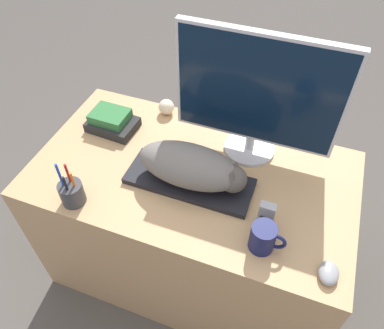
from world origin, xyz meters
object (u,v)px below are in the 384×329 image
at_px(monitor, 257,95).
at_px(baseball, 166,107).
at_px(keyboard, 189,181).
at_px(pen_cup, 72,193).
at_px(coffee_mug, 264,238).
at_px(phone, 266,215).
at_px(computer_mouse, 329,273).
at_px(cat, 193,167).
at_px(book_stack, 112,121).

bearing_deg(monitor, baseball, 166.26).
relative_size(keyboard, pen_cup, 2.48).
relative_size(coffee_mug, phone, 1.14).
bearing_deg(computer_mouse, cat, 158.91).
xyz_separation_m(computer_mouse, book_stack, (-0.96, 0.38, 0.02)).
xyz_separation_m(monitor, computer_mouse, (0.37, -0.45, -0.26)).
xyz_separation_m(monitor, phone, (0.14, -0.33, -0.23)).
bearing_deg(book_stack, keyboard, -22.76).
xyz_separation_m(monitor, pen_cup, (-0.53, -0.48, -0.23)).
relative_size(monitor, baseball, 8.73).
height_order(keyboard, coffee_mug, coffee_mug).
bearing_deg(keyboard, baseball, 124.74).
xyz_separation_m(coffee_mug, baseball, (-0.56, 0.52, -0.02)).
distance_m(cat, monitor, 0.34).
height_order(monitor, book_stack, monitor).
height_order(keyboard, book_stack, book_stack).
bearing_deg(baseball, computer_mouse, -35.35).
height_order(cat, coffee_mug, cat).
distance_m(keyboard, coffee_mug, 0.36).
xyz_separation_m(cat, monitor, (0.15, 0.25, 0.18)).
height_order(cat, monitor, monitor).
distance_m(coffee_mug, baseball, 0.77).
bearing_deg(computer_mouse, baseball, 144.65).
bearing_deg(book_stack, computer_mouse, -21.52).
height_order(coffee_mug, pen_cup, pen_cup).
bearing_deg(monitor, coffee_mug, -70.05).
xyz_separation_m(cat, book_stack, (-0.44, 0.18, -0.06)).
xyz_separation_m(cat, computer_mouse, (0.52, -0.20, -0.08)).
relative_size(cat, book_stack, 1.93).
bearing_deg(cat, book_stack, 157.97).
distance_m(pen_cup, phone, 0.68).
xyz_separation_m(phone, book_stack, (-0.73, 0.26, -0.02)).
relative_size(cat, monitor, 0.67).
relative_size(coffee_mug, book_stack, 0.57).
relative_size(computer_mouse, phone, 0.82).
relative_size(monitor, phone, 5.87).
height_order(monitor, computer_mouse, monitor).
bearing_deg(phone, book_stack, 160.59).
xyz_separation_m(computer_mouse, phone, (-0.23, 0.12, 0.03)).
relative_size(pen_cup, baseball, 2.75).
bearing_deg(monitor, keyboard, -123.18).
height_order(monitor, pen_cup, monitor).
distance_m(computer_mouse, baseball, 0.96).
distance_m(computer_mouse, book_stack, 1.03).
distance_m(coffee_mug, pen_cup, 0.68).
bearing_deg(phone, baseball, 141.91).
height_order(keyboard, cat, cat).
distance_m(cat, book_stack, 0.48).
distance_m(monitor, computer_mouse, 0.64).
bearing_deg(computer_mouse, monitor, 129.23).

